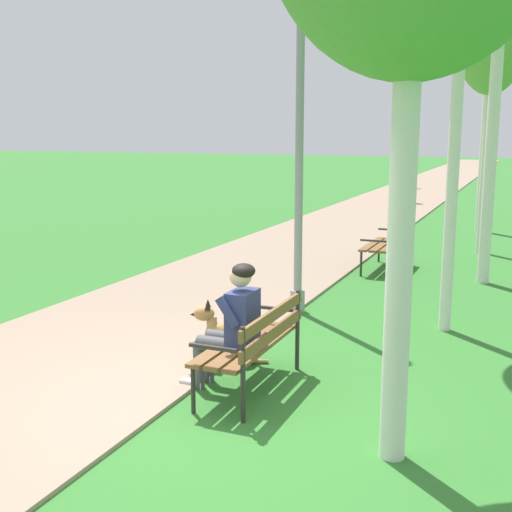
% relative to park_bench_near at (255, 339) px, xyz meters
% --- Properties ---
extents(ground_plane, '(120.00, 120.00, 0.00)m').
position_rel_park_bench_near_xyz_m(ground_plane, '(-0.35, -0.56, -0.51)').
color(ground_plane, '#33752D').
extents(paved_path, '(3.25, 60.00, 0.04)m').
position_rel_park_bench_near_xyz_m(paved_path, '(-2.16, 23.44, -0.49)').
color(paved_path, gray).
rests_on(paved_path, ground).
extents(park_bench_near, '(0.55, 1.50, 0.85)m').
position_rel_park_bench_near_xyz_m(park_bench_near, '(0.00, 0.00, 0.00)').
color(park_bench_near, brown).
rests_on(park_bench_near, ground).
extents(park_bench_mid, '(0.55, 1.50, 0.85)m').
position_rel_park_bench_near_xyz_m(park_bench_mid, '(-0.01, 6.02, 0.00)').
color(park_bench_mid, brown).
rests_on(park_bench_mid, ground).
extents(person_seated_on_near_bench, '(0.74, 0.49, 1.25)m').
position_rel_park_bench_near_xyz_m(person_seated_on_near_bench, '(-0.21, -0.07, 0.17)').
color(person_seated_on_near_bench, '#4C4C51').
rests_on(person_seated_on_near_bench, ground).
extents(dog_shepherd, '(0.78, 0.47, 0.71)m').
position_rel_park_bench_near_xyz_m(dog_shepherd, '(-0.56, 0.55, -0.25)').
color(dog_shepherd, '#B27F47').
rests_on(dog_shepherd, ground).
extents(lamp_post_near, '(0.24, 0.24, 4.65)m').
position_rel_park_bench_near_xyz_m(lamp_post_near, '(-0.56, 2.81, 1.89)').
color(lamp_post_near, gray).
rests_on(lamp_post_near, ground).
extents(birch_tree_fourth, '(1.55, 1.59, 6.11)m').
position_rel_park_bench_near_xyz_m(birch_tree_fourth, '(1.37, 8.49, 4.08)').
color(birch_tree_fourth, silver).
rests_on(birch_tree_fourth, ground).
extents(birch_tree_fifth, '(1.73, 1.65, 6.38)m').
position_rel_park_bench_near_xyz_m(birch_tree_fifth, '(1.12, 11.54, 4.78)').
color(birch_tree_fifth, silver).
rests_on(birch_tree_fifth, ground).
extents(pedestrian_distant, '(0.32, 0.22, 1.65)m').
position_rel_park_bench_near_xyz_m(pedestrian_distant, '(-1.74, 17.24, 0.33)').
color(pedestrian_distant, '#383842').
rests_on(pedestrian_distant, ground).
extents(pedestrian_further_distant, '(0.32, 0.22, 1.65)m').
position_rel_park_bench_near_xyz_m(pedestrian_further_distant, '(-2.73, 23.14, 0.33)').
color(pedestrian_further_distant, '#383842').
rests_on(pedestrian_further_distant, ground).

